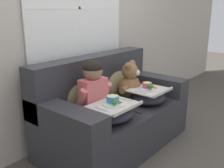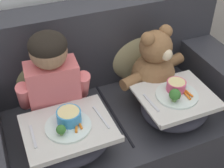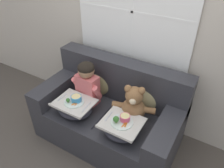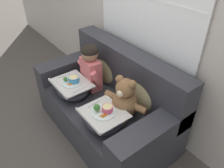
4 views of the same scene
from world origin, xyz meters
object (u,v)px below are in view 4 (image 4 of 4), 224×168
throw_pillow_behind_teddy (140,91)px  child_figure (90,65)px  lap_tray_child (72,88)px  throw_pillow_behind_child (105,67)px  teddy_bear (125,100)px  couch (109,105)px  lap_tray_teddy (104,118)px

throw_pillow_behind_teddy → child_figure: size_ratio=0.81×
child_figure → lap_tray_child: 0.32m
throw_pillow_behind_child → teddy_bear: size_ratio=0.89×
couch → lap_tray_child: size_ratio=3.85×
child_figure → teddy_bear: 0.60m
throw_pillow_behind_child → child_figure: (-0.00, -0.20, 0.10)m
couch → lap_tray_teddy: 0.44m
couch → lap_tray_child: bearing=-136.8°
teddy_bear → couch: bearing=174.2°
lap_tray_child → lap_tray_teddy: bearing=-0.0°
throw_pillow_behind_teddy → lap_tray_child: size_ratio=1.02×
throw_pillow_behind_teddy → throw_pillow_behind_child: bearing=180.0°
couch → teddy_bear: size_ratio=3.51×
couch → lap_tray_child: 0.44m
lap_tray_teddy → throw_pillow_behind_child: bearing=142.5°
throw_pillow_behind_child → teddy_bear: 0.63m
lap_tray_teddy → couch: bearing=136.8°
couch → lap_tray_teddy: couch is taller
lap_tray_child → throw_pillow_behind_child: bearing=90.0°
couch → child_figure: bearing=-175.0°
couch → throw_pillow_behind_teddy: size_ratio=3.78×
teddy_bear → lap_tray_child: 0.65m
throw_pillow_behind_teddy → teddy_bear: bearing=-89.6°
throw_pillow_behind_child → couch: bearing=-30.8°
child_figure → lap_tray_child: size_ratio=1.26×
throw_pillow_behind_child → throw_pillow_behind_teddy: throw_pillow_behind_teddy is taller
teddy_bear → throw_pillow_behind_child: bearing=160.8°
throw_pillow_behind_teddy → lap_tray_teddy: size_ratio=1.10×
teddy_bear → lap_tray_teddy: teddy_bear is taller
couch → throw_pillow_behind_teddy: couch is taller
throw_pillow_behind_teddy → teddy_bear: size_ratio=0.93×
lap_tray_child → teddy_bear: bearing=22.6°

